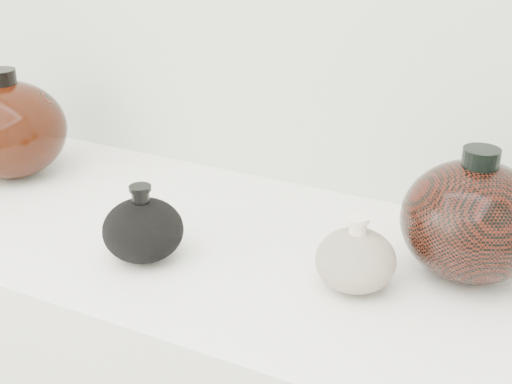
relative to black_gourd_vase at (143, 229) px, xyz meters
The scene contains 4 objects.
black_gourd_vase is the anchor object (origin of this frame).
cream_gourd_vase 0.30m from the black_gourd_vase, 11.99° to the left, with size 0.13×0.13×0.11m.
left_round_pot 0.42m from the black_gourd_vase, 159.70° to the left, with size 0.21×0.21×0.20m.
right_round_pot 0.46m from the black_gourd_vase, 21.80° to the left, with size 0.24×0.24×0.19m.
Camera 1 is at (0.46, 0.13, 1.41)m, focal length 50.00 mm.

